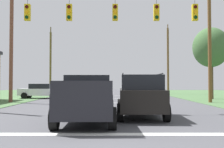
{
  "coord_description": "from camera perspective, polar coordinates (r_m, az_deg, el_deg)",
  "views": [
    {
      "loc": [
        0.03,
        -5.03,
        1.64
      ],
      "look_at": [
        0.1,
        9.2,
        2.09
      ],
      "focal_mm": 44.03,
      "sensor_mm": 36.0,
      "label": 1
    }
  ],
  "objects": [
    {
      "name": "tree_roadside_right",
      "position": [
        29.08,
        19.58,
        5.15
      ],
      "size": [
        3.57,
        3.57,
        7.12
      ],
      "color": "brown",
      "rests_on": "ground"
    },
    {
      "name": "lane_dash_0",
      "position": [
        14.85,
        -0.4,
        -8.12
      ],
      "size": [
        2.5,
        0.15,
        0.01
      ],
      "primitive_type": "cube",
      "rotation": [
        0.0,
        0.0,
        1.57
      ],
      "color": "white",
      "rests_on": "ground"
    },
    {
      "name": "utility_pole_mid_right",
      "position": [
        24.03,
        19.34,
        6.9
      ],
      "size": [
        0.28,
        1.86,
        10.81
      ],
      "color": "brown",
      "rests_on": "ground"
    },
    {
      "name": "utility_pole_far_right",
      "position": [
        40.48,
        11.28,
        3.05
      ],
      "size": [
        0.29,
        1.69,
        10.06
      ],
      "color": "brown",
      "rests_on": "ground"
    },
    {
      "name": "stop_bar_stripe",
      "position": [
        8.91,
        -0.49,
        -12.38
      ],
      "size": [
        13.34,
        0.45,
        0.01
      ],
      "primitive_type": "cube",
      "color": "white",
      "rests_on": "ground"
    },
    {
      "name": "lane_dash_2",
      "position": [
        28.54,
        -0.33,
        -5.08
      ],
      "size": [
        2.5,
        0.15,
        0.01
      ],
      "primitive_type": "cube",
      "rotation": [
        0.0,
        0.0,
        1.57
      ],
      "color": "white",
      "rests_on": "ground"
    },
    {
      "name": "distant_car_crossing_white",
      "position": [
        29.34,
        -14.86,
        -3.4
      ],
      "size": [
        4.36,
        2.14,
        1.52
      ],
      "color": "silver",
      "rests_on": "ground"
    },
    {
      "name": "suv_black",
      "position": [
        13.23,
        5.65,
        -4.3
      ],
      "size": [
        2.33,
        4.86,
        2.05
      ],
      "color": "black",
      "rests_on": "ground"
    },
    {
      "name": "overhead_signal_span",
      "position": [
        15.97,
        0.02,
        7.04
      ],
      "size": [
        15.92,
        0.31,
        7.18
      ],
      "color": "brown",
      "rests_on": "ground"
    },
    {
      "name": "pickup_truck",
      "position": [
        11.49,
        -5.46,
        -5.15
      ],
      "size": [
        2.39,
        5.45,
        1.95
      ],
      "color": "black",
      "rests_on": "ground"
    },
    {
      "name": "lane_dash_1",
      "position": [
        22.3,
        -0.35,
        -6.0
      ],
      "size": [
        2.5,
        0.15,
        0.01
      ],
      "primitive_type": "cube",
      "rotation": [
        0.0,
        0.0,
        1.57
      ],
      "color": "white",
      "rests_on": "ground"
    },
    {
      "name": "lane_dash_3",
      "position": [
        34.39,
        -0.32,
        -4.52
      ],
      "size": [
        2.5,
        0.15,
        0.01
      ],
      "primitive_type": "cube",
      "rotation": [
        0.0,
        0.0,
        1.57
      ],
      "color": "white",
      "rests_on": "ground"
    },
    {
      "name": "utility_pole_mid_left",
      "position": [
        24.36,
        -20.45,
        5.94
      ],
      "size": [
        0.31,
        1.99,
        10.2
      ],
      "color": "brown",
      "rests_on": "ground"
    },
    {
      "name": "utility_pole_far_left",
      "position": [
        40.28,
        -12.92,
        2.5
      ],
      "size": [
        0.28,
        1.93,
        9.63
      ],
      "color": "brown",
      "rests_on": "ground"
    }
  ]
}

